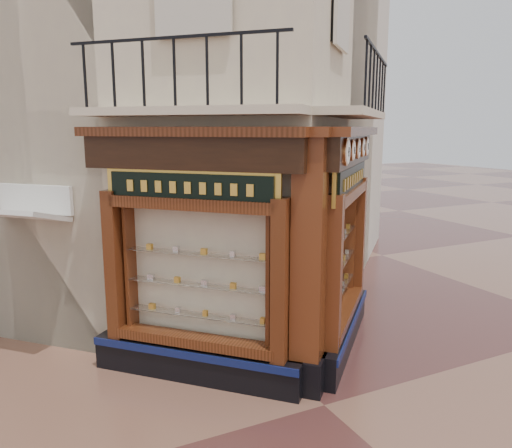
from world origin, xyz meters
TOP-DOWN VIEW (x-y plane):
  - ground at (0.00, 0.00)m, footprint 80.00×80.00m
  - main_building at (0.00, 6.16)m, footprint 11.31×11.31m
  - neighbour_left at (-2.47, 8.63)m, footprint 11.31×11.31m
  - neighbour_right at (2.47, 8.63)m, footprint 11.31×11.31m
  - shopfront_left at (-1.41, 1.57)m, footprint 2.86×2.86m
  - shopfront_right at (1.41, 1.57)m, footprint 2.86×2.86m
  - corner_pilaster at (0.00, 0.50)m, footprint 0.85×0.85m
  - balcony at (0.00, 1.49)m, footprint 5.94×2.97m
  - clock_a at (0.61, 0.51)m, footprint 0.32×0.32m
  - clock_b at (1.03, 0.92)m, footprint 0.27×0.27m
  - clock_c at (1.48, 1.37)m, footprint 0.28×0.28m
  - clock_d at (1.93, 1.82)m, footprint 0.28×0.28m
  - clock_e at (2.33, 2.22)m, footprint 0.30×0.30m
  - awning at (-3.80, 3.59)m, footprint 1.73×1.73m
  - signboard_left at (-1.46, 1.51)m, footprint 2.04×2.04m
  - signboard_right at (1.46, 1.51)m, footprint 2.21×2.21m

SIDE VIEW (x-z plane):
  - ground at x=0.00m, z-range 0.00..0.00m
  - awning at x=-3.80m, z-range -0.16..0.16m
  - corner_pilaster at x=0.00m, z-range -0.04..3.94m
  - shopfront_left at x=-1.41m, z-range -0.01..3.97m
  - shopfront_right at x=1.41m, z-range -0.01..3.97m
  - signboard_right at x=1.46m, z-range 2.80..3.40m
  - signboard_left at x=-1.46m, z-range 2.83..3.37m
  - clock_d at x=1.93m, z-range 3.45..3.79m
  - clock_a at x=0.61m, z-range 3.42..3.82m
  - clock_b at x=1.03m, z-range 3.45..3.79m
  - clock_c at x=1.48m, z-range 3.45..3.79m
  - clock_e at x=2.33m, z-range 3.44..3.80m
  - balcony at x=0.00m, z-range 3.70..4.73m
  - neighbour_left at x=-2.47m, z-range 0.00..11.00m
  - neighbour_right at x=2.47m, z-range 0.00..11.00m
  - main_building at x=0.00m, z-range 0.00..12.00m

